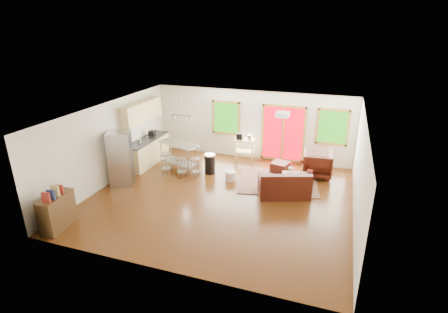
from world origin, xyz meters
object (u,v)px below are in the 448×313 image
(armchair, at_px, (317,163))
(kitchen_cart, at_px, (244,143))
(island, at_px, (179,151))
(coffee_table, at_px, (296,176))
(rug, at_px, (278,182))
(ottoman, at_px, (280,167))
(refrigerator, at_px, (121,158))
(loveseat, at_px, (284,186))

(armchair, xyz_separation_m, kitchen_cart, (-2.70, 0.45, 0.28))
(armchair, height_order, island, same)
(coffee_table, bearing_deg, rug, -171.35)
(ottoman, relative_size, refrigerator, 0.31)
(coffee_table, xyz_separation_m, island, (-4.11, -0.04, 0.36))
(rug, height_order, ottoman, ottoman)
(armchair, distance_m, refrigerator, 6.46)
(rug, bearing_deg, armchair, 40.90)
(refrigerator, distance_m, kitchen_cart, 4.43)
(armchair, height_order, ottoman, armchair)
(loveseat, xyz_separation_m, kitchen_cart, (-1.90, 2.26, 0.44))
(loveseat, relative_size, ottoman, 3.11)
(loveseat, relative_size, refrigerator, 0.98)
(loveseat, xyz_separation_m, coffee_table, (0.23, 0.92, -0.01))
(armchair, height_order, refrigerator, refrigerator)
(coffee_table, bearing_deg, ottoman, 129.16)
(loveseat, bearing_deg, kitchen_cart, 110.58)
(rug, height_order, refrigerator, refrigerator)
(rug, bearing_deg, loveseat, -68.12)
(rug, xyz_separation_m, coffee_table, (0.57, 0.09, 0.29))
(coffee_table, height_order, ottoman, ottoman)
(armchair, relative_size, ottoman, 1.76)
(rug, bearing_deg, kitchen_cart, 137.60)
(loveseat, xyz_separation_m, island, (-3.88, 0.88, 0.35))
(armchair, bearing_deg, coffee_table, 51.59)
(armchair, bearing_deg, refrigerator, 17.82)
(armchair, height_order, kitchen_cart, kitchen_cart)
(island, distance_m, kitchen_cart, 2.42)
(coffee_table, relative_size, refrigerator, 0.56)
(loveseat, bearing_deg, island, 147.73)
(loveseat, height_order, coffee_table, loveseat)
(coffee_table, xyz_separation_m, refrigerator, (-5.33, -1.71, 0.56))
(armchair, relative_size, kitchen_cart, 0.87)
(rug, height_order, kitchen_cart, kitchen_cart)
(coffee_table, distance_m, armchair, 1.08)
(rug, bearing_deg, refrigerator, -161.22)
(ottoman, bearing_deg, kitchen_cart, 160.03)
(loveseat, height_order, refrigerator, refrigerator)
(armchair, xyz_separation_m, island, (-4.68, -0.93, 0.18))
(rug, bearing_deg, island, 179.18)
(refrigerator, bearing_deg, kitchen_cart, 19.51)
(island, bearing_deg, rug, -0.82)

